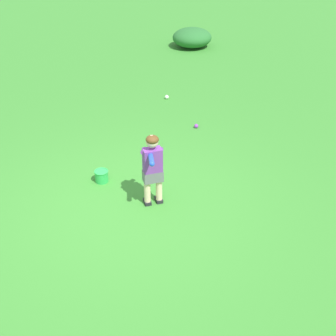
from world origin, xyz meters
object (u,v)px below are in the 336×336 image
child_batter (152,164)px  toy_bucket (102,176)px  play_ball_by_bucket (196,126)px  play_ball_far_left (167,97)px

child_batter → toy_bucket: child_batter is taller
child_batter → toy_bucket: size_ratio=5.00×
toy_bucket → play_ball_by_bucket: bearing=93.5°
child_batter → play_ball_far_left: bearing=131.0°
child_batter → play_ball_far_left: 3.83m
child_batter → play_ball_far_left: (-2.48, 2.86, -0.61)m
play_ball_by_bucket → play_ball_far_left: bearing=155.6°
child_batter → play_ball_by_bucket: (-1.11, 2.24, -0.61)m
play_ball_far_left → toy_bucket: (1.52, -3.01, 0.06)m
child_batter → toy_bucket: (-0.97, -0.15, -0.55)m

